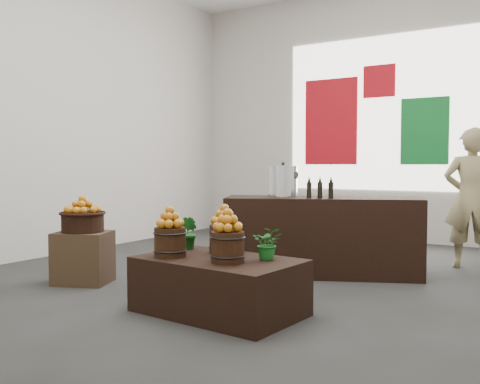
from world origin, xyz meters
The scene contains 22 objects.
ground centered at (0.00, 0.00, 0.00)m, with size 7.00×7.00×0.00m, color #31312F.
back_wall centered at (0.00, 3.50, 2.00)m, with size 6.00×0.04×4.00m, color beige.
back_opening centered at (0.30, 3.48, 2.00)m, with size 3.20×0.02×2.40m, color white.
deco_red_left centered at (-0.60, 3.47, 1.90)m, with size 0.90×0.04×1.40m, color #B40D18.
deco_green_right centered at (0.90, 3.47, 1.70)m, with size 0.70×0.04×1.00m, color #116D28.
deco_red_upper centered at (0.20, 3.47, 2.50)m, with size 0.50×0.04×0.50m, color #B40D18.
crate centered at (-1.38, -1.11, 0.26)m, with size 0.52×0.43×0.52m, color #503C25.
wicker_basket centered at (-1.38, -1.11, 0.62)m, with size 0.42×0.42×0.19m, color black.
apples_in_basket centered at (-1.38, -1.11, 0.80)m, with size 0.33×0.33×0.17m, color #901F04, non-canonical shape.
display_table centered at (0.40, -1.29, 0.22)m, with size 1.29×0.80×0.45m, color black.
apple_bucket_front_left centered at (0.02, -1.44, 0.57)m, with size 0.26×0.26×0.24m, color #331B0E.
apples_in_bucket_front_left centered at (0.02, -1.44, 0.77)m, with size 0.19×0.19×0.17m, color #901F04, non-canonical shape.
apple_bucket_front_right centered at (0.56, -1.40, 0.57)m, with size 0.26×0.26×0.24m, color #331B0E.
apples_in_bucket_front_right centered at (0.56, -1.40, 0.77)m, with size 0.19×0.19×0.17m, color #901F04, non-canonical shape.
apple_bucket_rear centered at (0.29, -1.04, 0.57)m, with size 0.26×0.26×0.24m, color #331B0E.
apples_in_bucket_rear centered at (0.29, -1.04, 0.77)m, with size 0.19×0.19×0.17m, color #901F04, non-canonical shape.
herb_garnish_right centered at (0.76, -1.12, 0.58)m, with size 0.23×0.20×0.26m, color #15681F.
herb_garnish_left centered at (-0.07, -1.06, 0.60)m, with size 0.16×0.13×0.30m, color #15681F.
counter centered at (0.51, 0.55, 0.42)m, with size 2.07×0.66×0.85m, color black.
stock_pot_left centered at (0.12, 0.38, 1.01)m, with size 0.32×0.32×0.32m, color silver.
oil_cruets centered at (0.59, 0.36, 0.96)m, with size 0.23×0.06×0.24m, color black, non-canonical shape.
shopper centered at (1.81, 1.82, 0.81)m, with size 0.59×0.39×1.62m, color #918258.
Camera 1 is at (2.81, -4.82, 1.21)m, focal length 40.00 mm.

